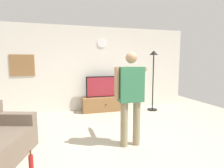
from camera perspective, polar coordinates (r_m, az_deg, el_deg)
ground_plane at (r=3.61m, az=4.64°, el=-19.20°), size 8.40×8.40×0.00m
back_wall at (r=6.08m, az=-5.26°, el=4.74°), size 6.40×0.10×2.70m
tv_stand at (r=5.94m, az=-2.41°, el=-6.22°), size 1.40×0.44×0.46m
television at (r=5.89m, az=-2.55°, el=-0.80°), size 1.15×0.07×0.66m
wall_clock at (r=6.10m, az=-3.18°, el=12.65°), size 0.28×0.03×0.28m
framed_picture at (r=6.00m, az=-26.13°, el=5.26°), size 0.67×0.04×0.62m
floor_lamp at (r=6.04m, az=12.75°, el=4.90°), size 0.32×0.32×1.94m
person_standing_nearer_lamp at (r=3.42m, az=5.80°, el=-2.79°), size 0.64×0.78×1.77m
beverage_bottle at (r=3.05m, az=-23.85°, el=-21.89°), size 0.07×0.07×0.36m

